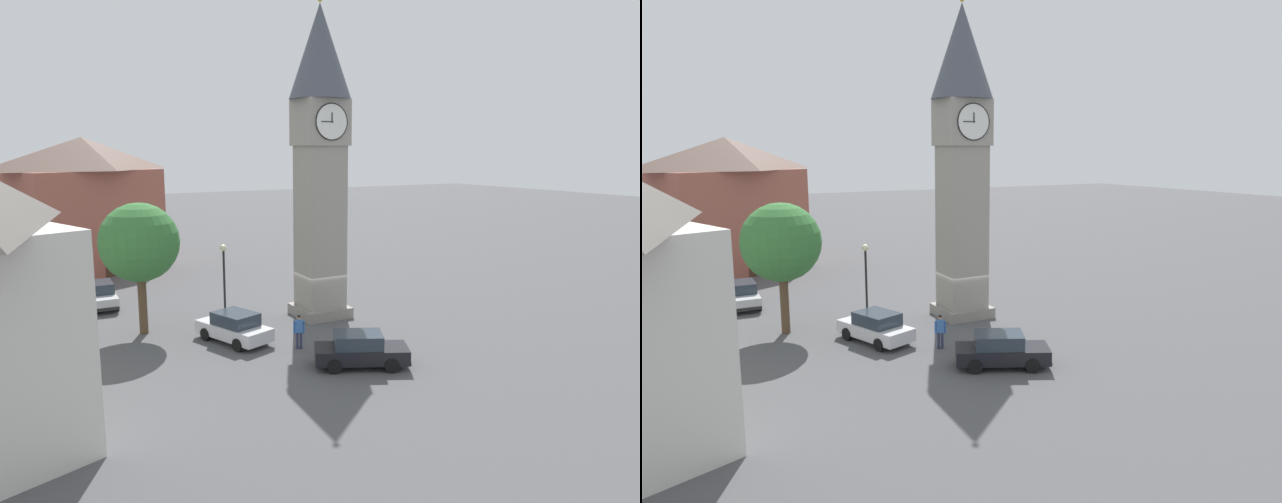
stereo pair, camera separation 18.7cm
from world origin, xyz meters
TOP-DOWN VIEW (x-y plane):
  - ground_plane at (0.00, 0.00)m, footprint 200.00×200.00m
  - clock_tower at (0.00, 0.00)m, footprint 3.41×3.41m
  - car_blue_kerb at (10.92, -8.03)m, footprint 1.88×4.16m
  - car_silver_kerb at (2.26, 7.84)m, footprint 4.45×3.33m
  - car_red_corner at (5.99, 2.03)m, footprint 3.01×4.46m
  - pedestrian at (3.61, 4.48)m, footprint 0.52×0.35m
  - tree at (9.65, -1.54)m, footprint 4.06×4.06m
  - building_terrace_right at (10.09, -19.19)m, footprint 12.91×10.51m
  - lamp_post at (5.34, -1.14)m, footprint 0.36×0.36m

SIDE VIEW (x-z plane):
  - ground_plane at x=0.00m, z-range 0.00..0.00m
  - car_blue_kerb at x=10.92m, z-range 0.00..1.53m
  - car_silver_kerb at x=2.26m, z-range 0.00..1.53m
  - car_red_corner at x=5.99m, z-range 0.00..1.53m
  - pedestrian at x=3.61m, z-range 0.16..1.86m
  - lamp_post at x=5.34m, z-range 0.80..5.22m
  - tree at x=9.65m, z-range 1.37..8.21m
  - building_terrace_right at x=10.09m, z-range 0.09..10.53m
  - clock_tower at x=0.00m, z-range 1.42..18.82m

